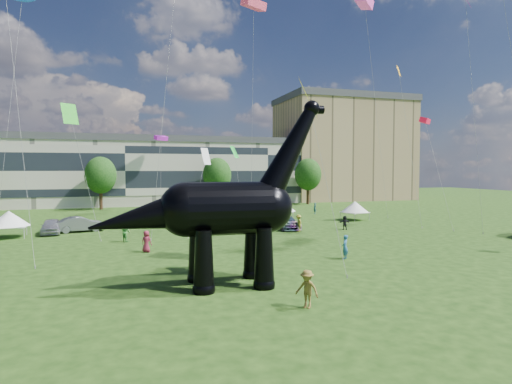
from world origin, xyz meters
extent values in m
plane|color=#16330C|center=(0.00, 0.00, 0.00)|extent=(220.00, 220.00, 0.00)
cube|color=beige|center=(-8.00, 62.00, 6.00)|extent=(78.00, 11.00, 12.00)
cube|color=tan|center=(40.00, 65.00, 11.00)|extent=(28.00, 18.00, 22.00)
cylinder|color=#382314|center=(-12.00, 53.00, 1.60)|extent=(0.56, 0.56, 3.20)
ellipsoid|color=#14380F|center=(-12.00, 53.00, 6.32)|extent=(5.20, 5.20, 6.24)
cylinder|color=#382314|center=(8.00, 53.00, 1.60)|extent=(0.56, 0.56, 3.20)
ellipsoid|color=#14380F|center=(8.00, 53.00, 6.32)|extent=(5.20, 5.20, 6.24)
cylinder|color=#382314|center=(26.00, 53.00, 1.60)|extent=(0.56, 0.56, 3.20)
ellipsoid|color=#14380F|center=(26.00, 53.00, 6.32)|extent=(5.20, 5.20, 6.24)
cone|color=black|center=(-3.96, -0.65, 1.72)|extent=(1.22, 1.22, 3.44)
sphere|color=black|center=(-3.96, -0.65, 0.21)|extent=(1.26, 1.26, 1.26)
cone|color=black|center=(-3.90, 1.87, 1.72)|extent=(1.22, 1.22, 3.44)
sphere|color=black|center=(-3.90, 1.87, 0.21)|extent=(1.26, 1.26, 1.26)
cone|color=black|center=(-0.52, -0.74, 1.72)|extent=(1.22, 1.22, 3.44)
sphere|color=black|center=(-0.52, -0.74, 0.21)|extent=(1.26, 1.26, 1.26)
cone|color=black|center=(-0.46, 1.78, 1.72)|extent=(1.22, 1.22, 3.44)
sphere|color=black|center=(-0.46, 1.78, 0.21)|extent=(1.26, 1.26, 1.26)
cylinder|color=black|center=(-2.32, 0.57, 4.47)|extent=(4.89, 3.22, 3.10)
sphere|color=black|center=(-4.73, 0.63, 4.47)|extent=(3.10, 3.10, 3.10)
sphere|color=black|center=(0.08, 0.51, 4.47)|extent=(2.98, 2.98, 2.98)
cone|color=black|center=(1.48, 0.47, 7.80)|extent=(4.36, 1.83, 6.07)
sphere|color=black|center=(2.88, 0.44, 10.43)|extent=(0.96, 0.96, 0.96)
cylinder|color=black|center=(3.23, 0.43, 10.37)|extent=(0.82, 0.52, 0.50)
cone|color=black|center=(-7.10, 0.69, 4.09)|extent=(6.13, 2.56, 3.37)
imported|color=#B5B4B9|center=(-15.47, 25.26, 0.80)|extent=(2.16, 4.80, 1.60)
imported|color=slate|center=(-12.76, 25.95, 0.83)|extent=(5.31, 2.97, 1.66)
imported|color=white|center=(-1.27, 27.00, 0.81)|extent=(6.15, 3.49, 1.62)
imported|color=#595960|center=(9.29, 21.58, 0.78)|extent=(2.32, 5.45, 1.57)
cube|color=white|center=(11.60, 29.58, 1.19)|extent=(3.89, 3.89, 0.13)
cone|color=white|center=(11.60, 29.58, 2.05)|extent=(4.93, 4.93, 1.62)
cylinder|color=#999999|center=(9.79, 28.46, 0.59)|extent=(0.06, 0.06, 1.19)
cylinder|color=#999999|center=(12.73, 27.77, 0.59)|extent=(0.06, 0.06, 1.19)
cylinder|color=#999999|center=(10.48, 31.40, 0.59)|extent=(0.06, 0.06, 1.19)
cylinder|color=#999999|center=(13.42, 30.71, 0.59)|extent=(0.06, 0.06, 1.19)
cube|color=white|center=(21.21, 26.86, 1.04)|extent=(3.48, 3.48, 0.11)
cone|color=white|center=(21.21, 26.86, 1.80)|extent=(4.41, 4.41, 1.42)
cylinder|color=#999999|center=(20.27, 25.24, 0.52)|extent=(0.06, 0.06, 1.04)
cylinder|color=#999999|center=(22.83, 25.92, 0.52)|extent=(0.06, 0.06, 1.04)
cylinder|color=#999999|center=(19.58, 27.81, 0.52)|extent=(0.06, 0.06, 1.04)
cylinder|color=#999999|center=(22.15, 28.49, 0.52)|extent=(0.06, 0.06, 1.04)
cube|color=white|center=(-19.06, 23.73, 1.11)|extent=(3.37, 3.37, 0.12)
cone|color=white|center=(-19.06, 23.73, 1.92)|extent=(4.27, 4.27, 1.51)
cylinder|color=#999999|center=(-17.49, 22.50, 0.55)|extent=(0.06, 0.06, 1.11)
cylinder|color=#999999|center=(-17.83, 25.30, 0.55)|extent=(0.06, 0.06, 1.11)
imported|color=maroon|center=(-6.42, 12.10, 0.88)|extent=(1.03, 0.95, 1.77)
imported|color=#3F9039|center=(-8.03, 17.89, 0.93)|extent=(1.08, 1.14, 1.86)
imported|color=black|center=(15.46, 19.09, 0.79)|extent=(1.49, 0.54, 1.58)
imported|color=olive|center=(0.39, -4.68, 0.93)|extent=(1.30, 1.37, 1.87)
imported|color=#32647E|center=(19.58, 35.88, 0.83)|extent=(0.43, 0.63, 1.66)
imported|color=olive|center=(9.90, 19.16, 0.94)|extent=(0.71, 1.22, 1.87)
imported|color=#512D66|center=(-5.64, 31.82, 0.88)|extent=(1.05, 1.03, 1.77)
imported|color=#296496|center=(7.77, 5.03, 0.91)|extent=(0.77, 0.78, 1.81)
cube|color=#FA1036|center=(27.62, 21.31, 12.81)|extent=(2.21, 2.05, 0.84)
plane|color=yellow|center=(4.23, 3.98, 11.62)|extent=(2.51, 3.27, 2.74)
plane|color=green|center=(7.72, 38.86, 9.38)|extent=(1.97, 2.14, 1.82)
cube|color=#FB45BC|center=(24.28, 30.21, 30.19)|extent=(3.96, 3.99, 1.48)
plane|color=#FFA915|center=(24.46, 22.35, 18.89)|extent=(1.27, 1.22, 1.29)
plane|color=silver|center=(0.52, 23.12, 8.19)|extent=(1.64, 1.70, 1.84)
plane|color=green|center=(-12.97, 20.90, 12.05)|extent=(2.08, 1.68, 2.00)
cube|color=#D93C59|center=(11.83, 42.45, 32.85)|extent=(4.52, 3.69, 1.61)
cube|color=purple|center=(-2.54, 45.34, 11.70)|extent=(2.31, 1.95, 0.86)
camera|label=1|loc=(-7.97, -23.52, 6.73)|focal=30.00mm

